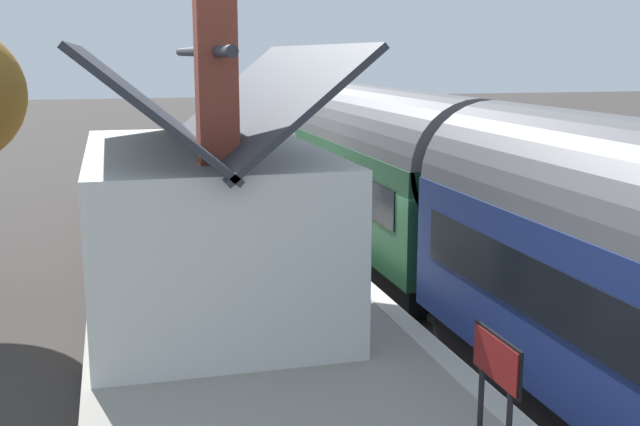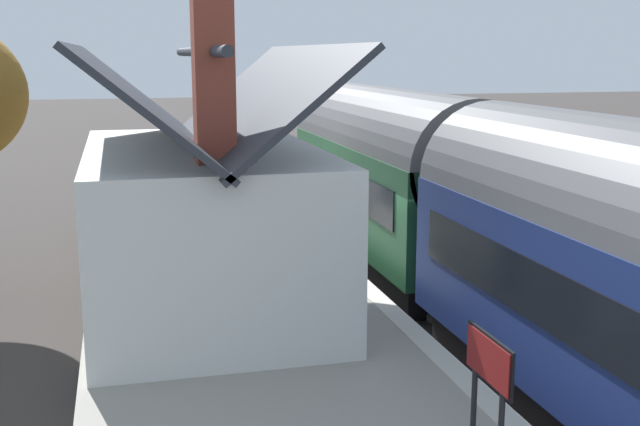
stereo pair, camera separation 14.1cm
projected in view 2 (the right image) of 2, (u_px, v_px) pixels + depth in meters
name	position (u px, v px, depth m)	size (l,w,h in m)	color
ground_plane	(404.00, 308.00, 16.08)	(160.00, 160.00, 0.00)	#383330
platform	(229.00, 302.00, 15.12)	(32.00, 5.21, 0.84)	gray
platform_edge_coping	(349.00, 272.00, 15.62)	(32.00, 0.36, 0.02)	beige
rail_near	(477.00, 298.00, 16.46)	(52.00, 0.08, 0.14)	gray
rail_far	(412.00, 304.00, 16.11)	(52.00, 0.08, 0.14)	gray
train	(474.00, 211.00, 14.73)	(18.28, 2.73, 4.32)	black
station_building	(203.00, 216.00, 13.55)	(7.28, 4.08, 5.66)	white
bench_mid_platform	(208.00, 192.00, 21.92)	(1.40, 0.44, 0.88)	#26727F
planter_bench_right	(219.00, 205.00, 20.73)	(0.46, 0.46, 0.74)	black
planter_edge_far	(142.00, 205.00, 20.91)	(1.00, 0.32, 0.63)	#9E5138
planter_corner_building	(226.00, 178.00, 25.63)	(0.72, 0.32, 0.61)	black
lamp_post_platform	(275.00, 121.00, 19.48)	(0.32, 0.50, 3.78)	black
station_sign_board	(489.00, 372.00, 7.75)	(0.96, 0.06, 1.57)	black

